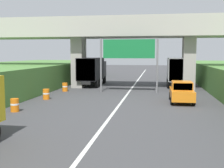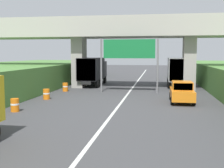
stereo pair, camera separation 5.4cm
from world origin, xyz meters
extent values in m
cube|color=white|center=(0.00, 25.78, 0.00)|extent=(0.20, 91.57, 0.01)
cube|color=#ADA89E|center=(0.00, 32.23, 6.33)|extent=(40.00, 4.80, 1.10)
cube|color=#ADA89E|center=(0.00, 30.01, 7.43)|extent=(40.00, 0.36, 1.10)
cube|color=#ADA89E|center=(0.00, 34.45, 7.43)|extent=(40.00, 0.36, 1.10)
cube|color=#9F9A91|center=(-6.27, 32.23, 2.89)|extent=(1.30, 2.20, 5.78)
cube|color=#9F9A91|center=(6.27, 32.23, 2.89)|extent=(1.30, 2.20, 5.78)
cylinder|color=slate|center=(-2.85, 28.41, 2.74)|extent=(0.18, 0.18, 5.48)
cylinder|color=slate|center=(2.85, 28.41, 2.74)|extent=(0.18, 0.18, 5.48)
cube|color=#167238|center=(0.00, 28.41, 4.43)|extent=(5.20, 0.12, 1.90)
cube|color=white|center=(0.00, 28.40, 4.43)|extent=(4.89, 0.01, 1.67)
cube|color=black|center=(5.24, 35.15, 0.66)|extent=(1.10, 7.30, 0.36)
cube|color=#B2B5B7|center=(5.24, 37.75, 1.89)|extent=(2.10, 2.10, 2.10)
cube|color=#2D3842|center=(5.24, 38.77, 2.19)|extent=(1.89, 0.06, 0.90)
cube|color=silver|center=(5.24, 34.10, 2.14)|extent=(2.30, 5.20, 2.60)
cube|color=#A8A8A4|center=(5.24, 31.52, 2.14)|extent=(2.21, 0.04, 2.50)
cylinder|color=black|center=(4.27, 37.75, 0.48)|extent=(0.30, 0.96, 0.96)
cylinder|color=black|center=(6.21, 37.75, 0.48)|extent=(0.30, 0.96, 0.96)
cylinder|color=black|center=(4.17, 32.67, 0.48)|extent=(0.30, 0.96, 0.96)
cylinder|color=black|center=(6.31, 32.67, 0.48)|extent=(0.30, 0.96, 0.96)
cylinder|color=black|center=(4.17, 34.36, 0.48)|extent=(0.30, 0.96, 0.96)
cylinder|color=black|center=(6.31, 34.36, 0.48)|extent=(0.30, 0.96, 0.96)
cube|color=black|center=(-5.08, 34.40, 0.66)|extent=(1.10, 7.30, 0.36)
cube|color=black|center=(-5.08, 37.00, 1.89)|extent=(2.10, 2.10, 2.10)
cube|color=#2D3842|center=(-5.08, 38.02, 2.19)|extent=(1.89, 0.06, 0.90)
cube|color=black|center=(-5.08, 33.35, 2.14)|extent=(2.30, 5.20, 2.60)
cube|color=black|center=(-5.08, 30.77, 2.14)|extent=(2.21, 0.04, 2.50)
cylinder|color=black|center=(-6.05, 37.00, 0.48)|extent=(0.30, 0.96, 0.96)
cylinder|color=black|center=(-4.11, 37.00, 0.48)|extent=(0.30, 0.96, 0.96)
cylinder|color=black|center=(-6.15, 31.92, 0.48)|extent=(0.30, 0.96, 0.96)
cylinder|color=black|center=(-4.01, 31.92, 0.48)|extent=(0.30, 0.96, 0.96)
cylinder|color=black|center=(-6.15, 33.61, 0.48)|extent=(0.30, 0.96, 0.96)
cylinder|color=black|center=(-4.01, 33.61, 0.48)|extent=(0.30, 0.96, 0.96)
cube|color=orange|center=(4.83, 23.26, 0.70)|extent=(1.76, 4.10, 0.76)
cube|color=orange|center=(4.83, 23.11, 1.40)|extent=(1.56, 1.90, 0.64)
cube|color=#2D3842|center=(4.83, 22.19, 1.40)|extent=(1.44, 0.06, 0.54)
cylinder|color=black|center=(4.01, 24.53, 0.32)|extent=(0.22, 0.64, 0.64)
cylinder|color=black|center=(5.65, 24.53, 0.32)|extent=(0.22, 0.64, 0.64)
cylinder|color=black|center=(4.01, 21.99, 0.32)|extent=(0.22, 0.64, 0.64)
cylinder|color=black|center=(5.65, 21.99, 0.32)|extent=(0.22, 0.64, 0.64)
cylinder|color=orange|center=(-6.69, 17.62, 0.45)|extent=(0.56, 0.56, 0.90)
cylinder|color=white|center=(-6.69, 17.62, 0.52)|extent=(0.57, 0.57, 0.12)
cylinder|color=orange|center=(-6.61, 22.97, 0.45)|extent=(0.56, 0.56, 0.90)
cylinder|color=white|center=(-6.61, 22.97, 0.52)|extent=(0.57, 0.57, 0.12)
cylinder|color=orange|center=(-6.70, 28.32, 0.45)|extent=(0.56, 0.56, 0.90)
cylinder|color=white|center=(-6.70, 28.32, 0.52)|extent=(0.57, 0.57, 0.12)
cylinder|color=orange|center=(-6.62, 33.67, 0.45)|extent=(0.56, 0.56, 0.90)
cylinder|color=white|center=(-6.62, 33.67, 0.52)|extent=(0.57, 0.57, 0.12)
camera|label=1|loc=(2.85, -0.14, 3.92)|focal=45.56mm
camera|label=2|loc=(2.90, -0.14, 3.92)|focal=45.56mm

